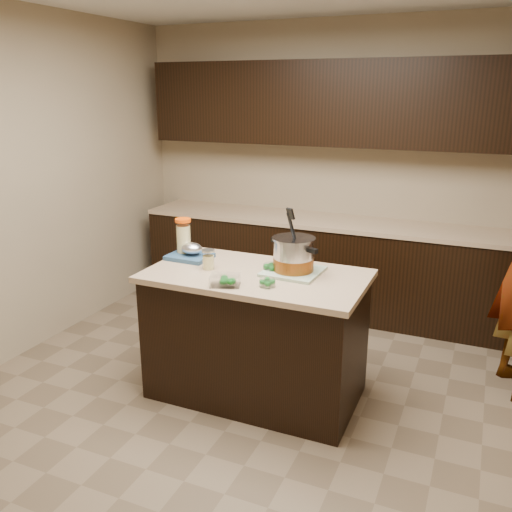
# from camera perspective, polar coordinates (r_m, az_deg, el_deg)

# --- Properties ---
(ground_plane) EXTENTS (4.00, 4.00, 0.00)m
(ground_plane) POSITION_cam_1_polar(r_m,az_deg,el_deg) (3.98, 0.00, -14.17)
(ground_plane) COLOR brown
(ground_plane) RESTS_ON ground
(room_shell) EXTENTS (4.04, 4.04, 2.72)m
(room_shell) POSITION_cam_1_polar(r_m,az_deg,el_deg) (3.42, 0.00, 11.19)
(room_shell) COLOR tan
(room_shell) RESTS_ON ground
(back_cabinets) EXTENTS (3.60, 0.63, 2.33)m
(back_cabinets) POSITION_cam_1_polar(r_m,az_deg,el_deg) (5.17, 7.71, 4.36)
(back_cabinets) COLOR black
(back_cabinets) RESTS_ON ground
(island) EXTENTS (1.46, 0.81, 0.90)m
(island) POSITION_cam_1_polar(r_m,az_deg,el_deg) (3.77, 0.00, -8.28)
(island) COLOR black
(island) RESTS_ON ground
(dish_towel) EXTENTS (0.38, 0.38, 0.02)m
(dish_towel) POSITION_cam_1_polar(r_m,az_deg,el_deg) (3.61, 3.94, -1.63)
(dish_towel) COLOR #58835C
(dish_towel) RESTS_ON island
(stock_pot) EXTENTS (0.38, 0.38, 0.40)m
(stock_pot) POSITION_cam_1_polar(r_m,az_deg,el_deg) (3.58, 3.97, -0.04)
(stock_pot) COLOR #B7B7BC
(stock_pot) RESTS_ON dish_towel
(lemonade_pitcher) EXTENTS (0.15, 0.15, 0.28)m
(lemonade_pitcher) POSITION_cam_1_polar(r_m,az_deg,el_deg) (3.97, -7.63, 1.79)
(lemonade_pitcher) COLOR #D4C881
(lemonade_pitcher) RESTS_ON island
(mason_jar) EXTENTS (0.10, 0.10, 0.14)m
(mason_jar) POSITION_cam_1_polar(r_m,az_deg,el_deg) (3.68, -5.04, -0.41)
(mason_jar) COLOR #D4C881
(mason_jar) RESTS_ON island
(broccoli_tub_left) EXTENTS (0.14, 0.14, 0.05)m
(broccoli_tub_left) POSITION_cam_1_polar(r_m,az_deg,el_deg) (3.62, 1.66, -1.30)
(broccoli_tub_left) COLOR silver
(broccoli_tub_left) RESTS_ON island
(broccoli_tub_right) EXTENTS (0.11, 0.11, 0.05)m
(broccoli_tub_right) POSITION_cam_1_polar(r_m,az_deg,el_deg) (3.35, 1.20, -2.89)
(broccoli_tub_right) COLOR silver
(broccoli_tub_right) RESTS_ON island
(broccoli_tub_rect) EXTENTS (0.22, 0.19, 0.07)m
(broccoli_tub_rect) POSITION_cam_1_polar(r_m,az_deg,el_deg) (3.38, -3.27, -2.61)
(broccoli_tub_rect) COLOR silver
(broccoli_tub_rect) RESTS_ON island
(blue_tray) EXTENTS (0.31, 0.25, 0.11)m
(blue_tray) POSITION_cam_1_polar(r_m,az_deg,el_deg) (3.92, -6.91, 0.26)
(blue_tray) COLOR navy
(blue_tray) RESTS_ON island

